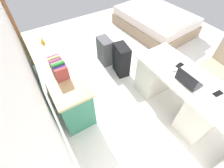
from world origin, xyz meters
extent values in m
plane|color=silver|center=(0.00, 0.00, 0.00)|extent=(5.35, 5.35, 0.00)
cube|color=white|center=(0.00, 2.11, 1.40)|extent=(4.35, 0.10, 2.81)
cube|color=brown|center=(1.63, 2.03, 1.02)|extent=(0.88, 0.05, 2.04)
cube|color=silver|center=(-1.09, 0.23, 0.72)|extent=(1.45, 0.68, 0.04)
cube|color=beige|center=(-1.58, 0.23, 0.35)|extent=(0.41, 0.60, 0.70)
cube|color=beige|center=(-0.60, 0.24, 0.35)|extent=(0.41, 0.60, 0.70)
cylinder|color=black|center=(-1.13, -0.59, 0.02)|extent=(0.52, 0.52, 0.04)
cylinder|color=black|center=(-1.13, -0.59, 0.21)|extent=(0.06, 0.06, 0.42)
cube|color=tan|center=(-1.13, -0.59, 0.46)|extent=(0.47, 0.47, 0.08)
cube|color=#2D7056|center=(0.15, 1.73, 0.36)|extent=(1.76, 0.44, 0.71)
cube|color=tan|center=(0.15, 1.73, 0.73)|extent=(1.80, 0.48, 0.04)
cube|color=#275F49|center=(-0.25, 1.50, 0.20)|extent=(0.67, 0.01, 0.25)
cube|color=#275F49|center=(0.54, 1.50, 0.20)|extent=(0.67, 0.01, 0.25)
cube|color=gray|center=(0.97, -1.13, 0.14)|extent=(2.01, 1.56, 0.28)
cube|color=silver|center=(0.97, -1.13, 0.38)|extent=(1.95, 1.49, 0.20)
cube|color=white|center=(0.30, -1.19, 0.53)|extent=(0.54, 0.72, 0.10)
cube|color=black|center=(0.05, 0.54, 0.32)|extent=(0.39, 0.27, 0.63)
cube|color=#4C4C51|center=(0.50, 0.64, 0.28)|extent=(0.37, 0.24, 0.56)
cube|color=#333338|center=(-1.21, 0.30, 0.75)|extent=(0.31, 0.22, 0.02)
cube|color=black|center=(-1.21, 0.40, 0.85)|extent=(0.31, 0.02, 0.19)
ellipsoid|color=white|center=(-0.95, 0.30, 0.75)|extent=(0.06, 0.10, 0.03)
cube|color=black|center=(-1.55, 0.14, 0.74)|extent=(0.08, 0.14, 0.01)
cube|color=black|center=(-0.91, 0.15, 0.74)|extent=(0.08, 0.14, 0.01)
cylinder|color=silver|center=(-1.64, 0.23, 0.75)|extent=(0.11, 0.11, 0.01)
cube|color=brown|center=(-0.30, 1.73, 0.85)|extent=(0.04, 0.17, 0.21)
cube|color=#642FBE|center=(-0.26, 1.73, 0.85)|extent=(0.04, 0.17, 0.21)
cube|color=#1E6D2A|center=(-0.22, 1.73, 0.87)|extent=(0.04, 0.17, 0.24)
cube|color=olive|center=(-0.18, 1.73, 0.86)|extent=(0.03, 0.17, 0.22)
cube|color=#5B59BF|center=(-0.14, 1.73, 0.85)|extent=(0.03, 0.17, 0.20)
cube|color=maroon|center=(-0.10, 1.73, 0.85)|extent=(0.03, 0.17, 0.20)
cube|color=#834E6C|center=(-0.06, 1.73, 0.85)|extent=(0.04, 0.17, 0.19)
cube|color=#ACAF55|center=(-0.02, 1.73, 0.85)|extent=(0.04, 0.17, 0.20)
cube|color=#8B2469|center=(0.02, 1.73, 0.85)|extent=(0.04, 0.17, 0.19)
cone|color=gold|center=(0.69, 1.73, 0.81)|extent=(0.08, 0.08, 0.11)
camera|label=1|loc=(-1.93, 1.96, 2.39)|focal=26.24mm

